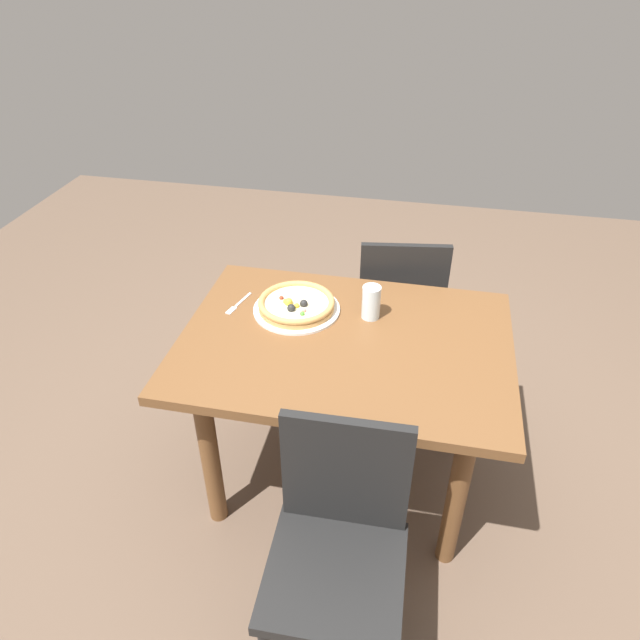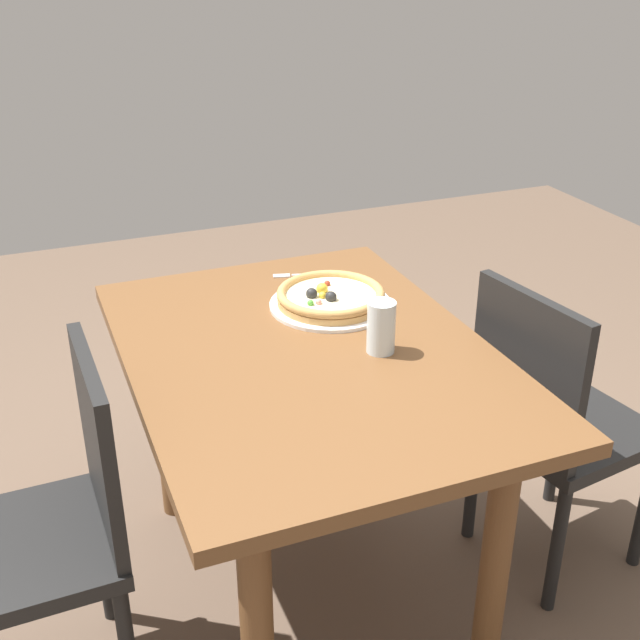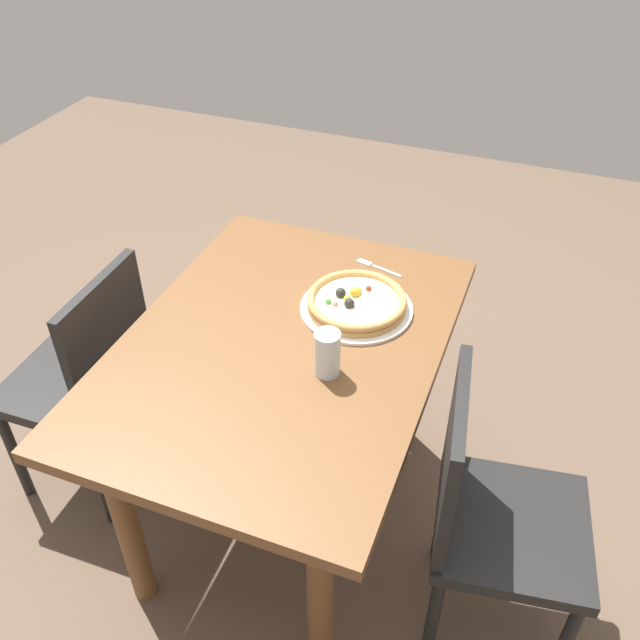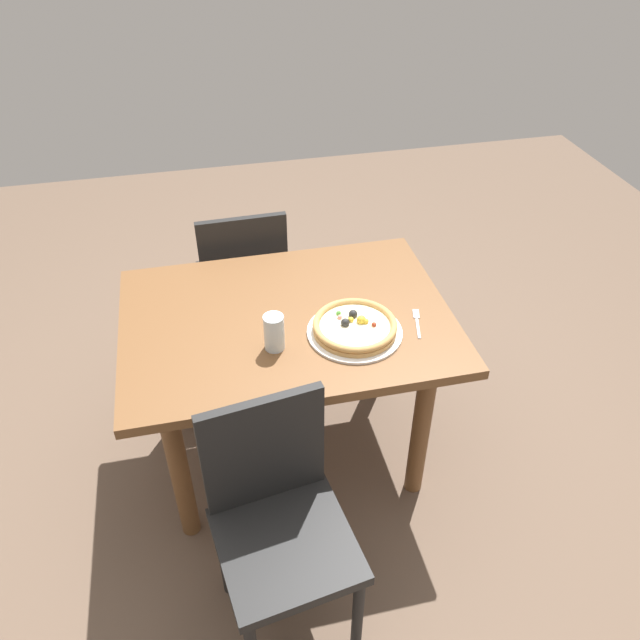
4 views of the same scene
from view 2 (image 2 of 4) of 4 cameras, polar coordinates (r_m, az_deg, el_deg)
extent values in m
plane|color=brown|center=(2.41, -0.72, -17.90)|extent=(6.00, 6.00, 0.00)
cube|color=brown|center=(1.98, -0.84, -2.63)|extent=(1.19, 0.86, 0.04)
cylinder|color=brown|center=(1.99, 12.31, -16.42)|extent=(0.07, 0.07, 0.71)
cylinder|color=brown|center=(2.62, 1.58, -4.24)|extent=(0.07, 0.07, 0.71)
cylinder|color=brown|center=(1.80, -4.46, -21.39)|extent=(0.07, 0.07, 0.71)
cylinder|color=brown|center=(2.48, -10.86, -6.66)|extent=(0.07, 0.07, 0.71)
cylinder|color=black|center=(2.67, 16.40, -8.54)|extent=(0.04, 0.04, 0.41)
cylinder|color=black|center=(2.47, 10.76, -11.03)|extent=(0.04, 0.04, 0.41)
cylinder|color=black|center=(2.29, 16.42, -15.24)|extent=(0.04, 0.04, 0.41)
cube|color=black|center=(2.35, 17.10, -7.25)|extent=(0.45, 0.45, 0.04)
cube|color=black|center=(2.11, 14.42, -3.55)|extent=(0.38, 0.09, 0.42)
cylinder|color=black|center=(2.25, -15.13, -15.87)|extent=(0.04, 0.04, 0.41)
cube|color=black|center=(1.97, -20.09, -15.01)|extent=(0.41, 0.41, 0.04)
cube|color=black|center=(1.84, -15.44, -8.50)|extent=(0.38, 0.04, 0.42)
cylinder|color=white|center=(2.20, 0.76, 1.11)|extent=(0.33, 0.33, 0.01)
cylinder|color=tan|center=(2.19, 0.76, 1.44)|extent=(0.29, 0.29, 0.02)
cylinder|color=beige|center=(2.18, 0.76, 1.72)|extent=(0.26, 0.26, 0.01)
torus|color=tan|center=(2.18, 0.76, 1.89)|extent=(0.29, 0.29, 0.02)
sphere|color=gold|center=(2.16, 0.17, 1.76)|extent=(0.02, 0.02, 0.02)
sphere|color=gold|center=(2.21, 0.19, 2.31)|extent=(0.02, 0.02, 0.02)
sphere|color=#262626|center=(2.17, -0.60, 1.88)|extent=(0.03, 0.03, 0.03)
sphere|color=#E58C7F|center=(2.13, -0.10, 1.28)|extent=(0.02, 0.02, 0.02)
sphere|color=#262626|center=(2.15, 0.79, 1.65)|extent=(0.03, 0.03, 0.03)
sphere|color=maroon|center=(2.24, 0.51, 2.60)|extent=(0.02, 0.02, 0.02)
sphere|color=#4C9E38|center=(2.12, -0.68, 1.21)|extent=(0.02, 0.02, 0.02)
sphere|color=gold|center=(2.20, 0.14, 2.23)|extent=(0.03, 0.03, 0.03)
cube|color=silver|center=(2.40, -0.71, 3.25)|extent=(0.04, 0.11, 0.00)
cube|color=silver|center=(2.39, -2.74, 3.15)|extent=(0.03, 0.05, 0.00)
cylinder|color=silver|center=(1.94, 4.35, -0.50)|extent=(0.07, 0.07, 0.13)
camera|label=1|loc=(1.75, -65.49, 22.95)|focal=32.46mm
camera|label=3|loc=(1.31, 63.24, 27.23)|focal=38.57mm
camera|label=4|loc=(2.78, 44.88, 28.96)|focal=35.05mm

